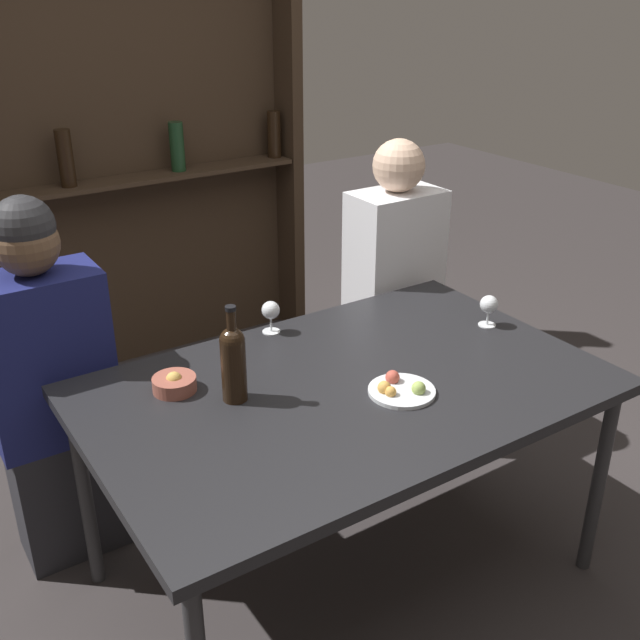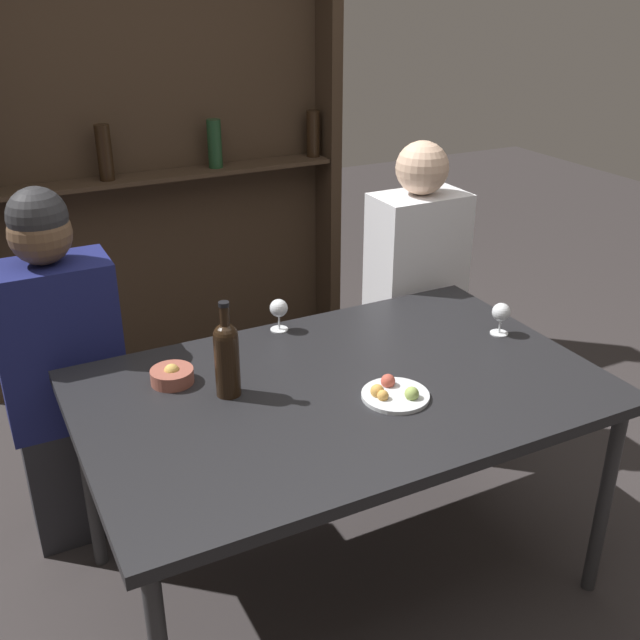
# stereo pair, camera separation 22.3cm
# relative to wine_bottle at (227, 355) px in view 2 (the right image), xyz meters

# --- Properties ---
(ground_plane) EXTENTS (10.00, 10.00, 0.00)m
(ground_plane) POSITION_rel_wine_bottle_xyz_m (0.31, -0.10, -0.85)
(ground_plane) COLOR #332D2D
(dining_table) EXTENTS (1.51, 0.96, 0.72)m
(dining_table) POSITION_rel_wine_bottle_xyz_m (0.31, -0.10, -0.18)
(dining_table) COLOR black
(dining_table) RESTS_ON ground_plane
(wine_rack_wall) EXTENTS (1.80, 0.21, 2.25)m
(wine_rack_wall) POSITION_rel_wine_bottle_xyz_m (0.31, 1.71, 0.28)
(wine_rack_wall) COLOR #38281C
(wine_rack_wall) RESTS_ON ground_plane
(wine_bottle) EXTENTS (0.07, 0.07, 0.29)m
(wine_bottle) POSITION_rel_wine_bottle_xyz_m (0.00, 0.00, 0.00)
(wine_bottle) COLOR black
(wine_bottle) RESTS_ON dining_table
(wine_glass_0) EXTENTS (0.06, 0.06, 0.11)m
(wine_glass_0) POSITION_rel_wine_bottle_xyz_m (0.94, -0.04, -0.05)
(wine_glass_0) COLOR silver
(wine_glass_0) RESTS_ON dining_table
(wine_glass_1) EXTENTS (0.06, 0.06, 0.11)m
(wine_glass_1) POSITION_rel_wine_bottle_xyz_m (0.30, 0.32, -0.05)
(wine_glass_1) COLOR silver
(wine_glass_1) RESTS_ON dining_table
(food_plate_0) EXTENTS (0.19, 0.19, 0.05)m
(food_plate_0) POSITION_rel_wine_bottle_xyz_m (0.41, -0.23, -0.11)
(food_plate_0) COLOR silver
(food_plate_0) RESTS_ON dining_table
(snack_bowl) EXTENTS (0.13, 0.13, 0.06)m
(snack_bowl) POSITION_rel_wine_bottle_xyz_m (-0.12, 0.14, -0.10)
(snack_bowl) COLOR #995142
(snack_bowl) RESTS_ON dining_table
(seated_person_left) EXTENTS (0.38, 0.22, 1.25)m
(seated_person_left) POSITION_rel_wine_bottle_xyz_m (-0.38, 0.53, -0.24)
(seated_person_left) COLOR #26262B
(seated_person_left) RESTS_ON ground_plane
(seated_person_right) EXTENTS (0.36, 0.22, 1.25)m
(seated_person_right) POSITION_rel_wine_bottle_xyz_m (0.99, 0.53, -0.25)
(seated_person_right) COLOR #26262B
(seated_person_right) RESTS_ON ground_plane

